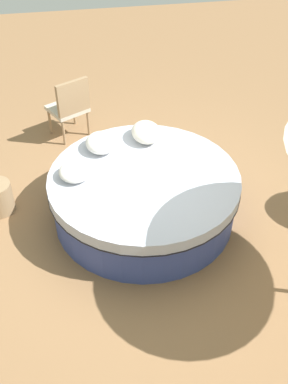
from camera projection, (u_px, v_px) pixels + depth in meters
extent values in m
plane|color=olive|center=(144.00, 215.00, 5.69)|extent=(16.00, 16.00, 0.00)
cylinder|color=#38478C|center=(144.00, 201.00, 5.54)|extent=(2.21, 2.21, 0.48)
cylinder|color=black|center=(144.00, 185.00, 5.38)|extent=(2.28, 2.28, 0.02)
cylinder|color=#B2B7C6|center=(144.00, 181.00, 5.34)|extent=(2.27, 2.27, 0.15)
ellipsoid|color=silver|center=(146.00, 132.00, 5.81)|extent=(0.48, 0.37, 0.22)
ellipsoid|color=white|center=(101.00, 143.00, 5.64)|extent=(0.45, 0.38, 0.20)
ellipsoid|color=white|center=(75.00, 171.00, 5.22)|extent=(0.41, 0.38, 0.16)
cylinder|color=#997A56|center=(50.00, 121.00, 7.03)|extent=(0.04, 0.04, 0.42)
cylinder|color=#997A56|center=(74.00, 112.00, 7.24)|extent=(0.04, 0.04, 0.42)
cylinder|color=#997A56|center=(64.00, 133.00, 6.78)|extent=(0.04, 0.04, 0.42)
cylinder|color=#997A56|center=(88.00, 123.00, 6.99)|extent=(0.04, 0.04, 0.42)
cube|color=beige|center=(67.00, 109.00, 6.85)|extent=(0.69, 0.69, 0.06)
cube|color=#997A56|center=(73.00, 97.00, 6.54)|extent=(0.30, 0.49, 0.50)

